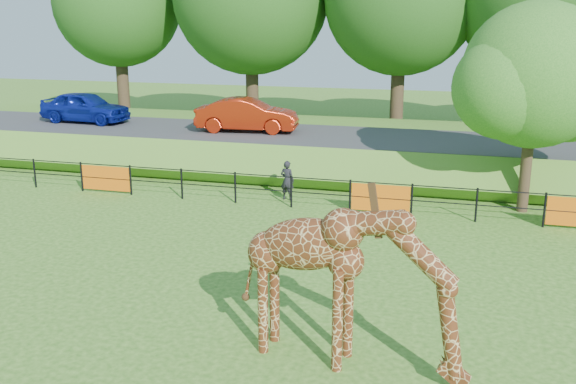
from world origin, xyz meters
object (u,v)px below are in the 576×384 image
(car_red, at_px, (247,115))
(tree_east, at_px, (538,81))
(giraffe, at_px, (351,286))
(visitor, at_px, (287,180))
(car_blue, at_px, (85,107))

(car_red, xyz_separation_m, tree_east, (11.18, -4.35, 2.14))
(giraffe, bearing_deg, visitor, 120.86)
(car_red, bearing_deg, tree_east, -117.69)
(car_blue, height_order, tree_east, tree_east)
(visitor, height_order, tree_east, tree_east)
(car_blue, relative_size, visitor, 3.02)
(visitor, relative_size, tree_east, 0.21)
(visitor, bearing_deg, car_blue, -14.17)
(car_red, height_order, tree_east, tree_east)
(giraffe, bearing_deg, car_red, 124.66)
(tree_east, bearing_deg, giraffe, -109.52)
(car_blue, bearing_deg, tree_east, -99.72)
(giraffe, height_order, tree_east, tree_east)
(car_blue, bearing_deg, giraffe, -131.86)
(car_red, height_order, visitor, car_red)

